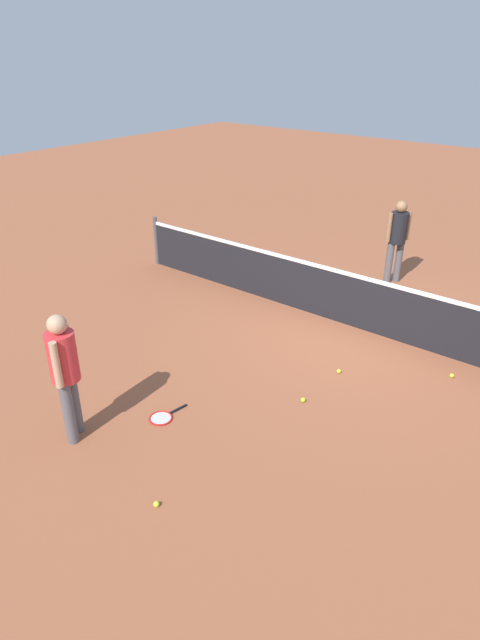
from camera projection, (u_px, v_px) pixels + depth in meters
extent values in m
plane|color=#9E5638|center=(359.00, 328.00, 9.33)|extent=(40.00, 40.00, 0.00)
cylinder|color=#4C4C51|center=(156.00, 241.00, 11.85)|extent=(0.09, 0.09, 1.07)
cube|color=black|center=(361.00, 305.00, 9.12)|extent=(10.00, 0.02, 0.91)
cube|color=white|center=(364.00, 278.00, 8.90)|extent=(10.00, 0.04, 0.06)
cylinder|color=#595960|center=(74.00, 403.00, 6.67)|extent=(0.20, 0.20, 0.85)
cylinder|color=#595960|center=(69.00, 414.00, 6.48)|extent=(0.20, 0.20, 0.85)
cylinder|color=red|center=(63.00, 357.00, 6.24)|extent=(0.48, 0.48, 0.62)
cylinder|color=tan|center=(68.00, 346.00, 6.42)|extent=(0.13, 0.13, 0.58)
cylinder|color=tan|center=(56.00, 365.00, 6.04)|extent=(0.13, 0.13, 0.58)
sphere|color=tan|center=(57.00, 324.00, 6.04)|extent=(0.32, 0.32, 0.23)
cylinder|color=#595960|center=(389.00, 263.00, 10.94)|extent=(0.19, 0.19, 0.85)
cylinder|color=#595960|center=(398.00, 262.00, 11.00)|extent=(0.19, 0.19, 0.85)
cylinder|color=black|center=(399.00, 228.00, 10.63)|extent=(0.47, 0.47, 0.62)
cylinder|color=#9E704C|center=(389.00, 228.00, 10.57)|extent=(0.12, 0.12, 0.58)
cylinder|color=#9E704C|center=(408.00, 226.00, 10.68)|extent=(0.12, 0.12, 0.58)
sphere|color=#9E704C|center=(401.00, 207.00, 10.44)|extent=(0.32, 0.32, 0.23)
torus|color=red|center=(161.00, 418.00, 7.06)|extent=(0.36, 0.36, 0.02)
cylinder|color=silver|center=(161.00, 418.00, 7.06)|extent=(0.30, 0.30, 0.00)
cylinder|color=black|center=(178.00, 409.00, 7.23)|extent=(0.07, 0.28, 0.03)
torus|color=red|center=(329.00, 280.00, 11.20)|extent=(0.44, 0.44, 0.02)
cylinder|color=silver|center=(329.00, 280.00, 11.20)|extent=(0.38, 0.38, 0.00)
cylinder|color=black|center=(342.00, 279.00, 11.25)|extent=(0.20, 0.24, 0.03)
sphere|color=#C6E033|center=(156.00, 504.00, 5.71)|extent=(0.07, 0.07, 0.07)
sphere|color=#C6E033|center=(452.00, 376.00, 7.93)|extent=(0.07, 0.07, 0.07)
sphere|color=#C6E033|center=(303.00, 400.00, 7.39)|extent=(0.07, 0.07, 0.07)
sphere|color=#C6E033|center=(339.00, 371.00, 8.04)|extent=(0.07, 0.07, 0.07)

